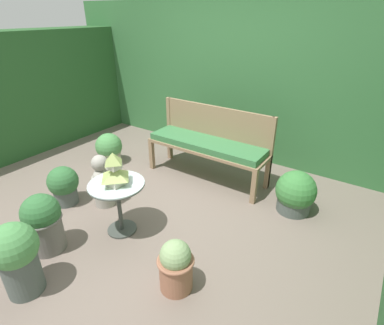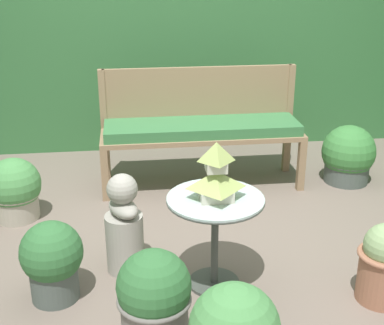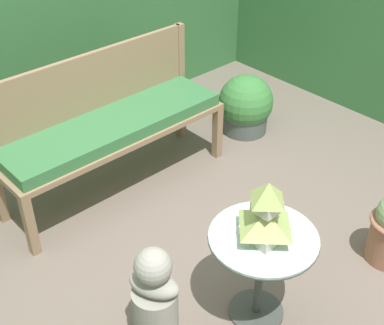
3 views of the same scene
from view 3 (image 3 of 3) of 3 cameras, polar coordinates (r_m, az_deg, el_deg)
ground at (r=3.40m, az=-1.41°, el=-11.02°), size 30.00×30.00×0.00m
garden_bench at (r=3.80m, az=-8.34°, el=3.44°), size 1.70×0.49×0.57m
bench_backrest at (r=3.85m, az=-10.60°, el=7.70°), size 1.70×0.06×0.99m
patio_table at (r=2.85m, az=7.45°, el=-9.72°), size 0.57×0.57×0.59m
pagoda_birdhouse at (r=2.67m, az=7.89°, el=-5.54°), size 0.25×0.25×0.34m
garden_bust at (r=2.82m, az=-3.96°, el=-14.70°), size 0.25×0.31×0.66m
potted_plant_bench_right at (r=4.59m, az=5.74°, el=6.01°), size 0.46×0.46×0.51m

